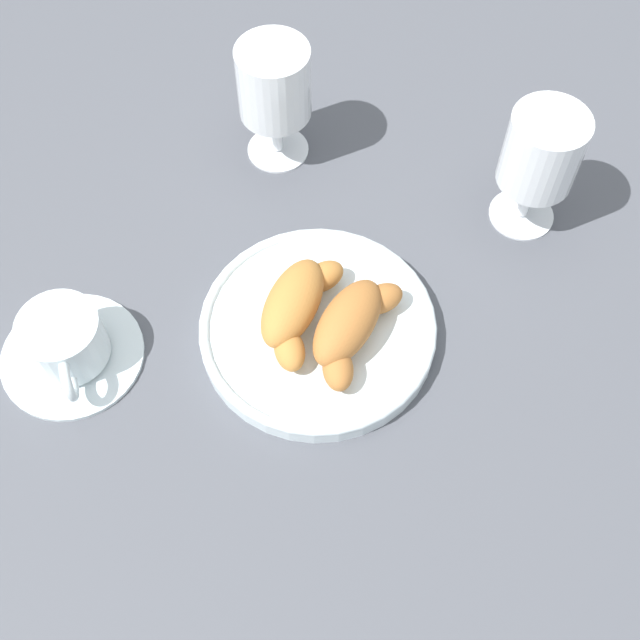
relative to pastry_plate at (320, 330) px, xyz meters
name	(u,v)px	position (x,y,z in m)	size (l,w,h in m)	color
ground_plane	(331,318)	(-0.02, 0.00, -0.01)	(2.20, 2.20, 0.00)	#4C4F56
pastry_plate	(320,330)	(0.00, 0.00, 0.00)	(0.23, 0.23, 0.02)	silver
croissant_large	(296,305)	(0.01, -0.02, 0.03)	(0.13, 0.08, 0.04)	#BC7A38
croissant_small	(351,325)	(-0.01, 0.03, 0.03)	(0.14, 0.07, 0.04)	#AD6B33
coffee_cup_near	(66,344)	(0.16, -0.18, 0.01)	(0.14, 0.14, 0.06)	silver
juice_glass_left	(541,156)	(-0.24, 0.09, 0.08)	(0.08, 0.08, 0.14)	white
juice_glass_right	(274,86)	(-0.17, -0.18, 0.08)	(0.08, 0.08, 0.14)	white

